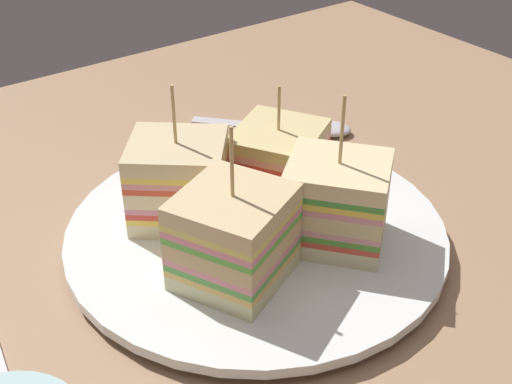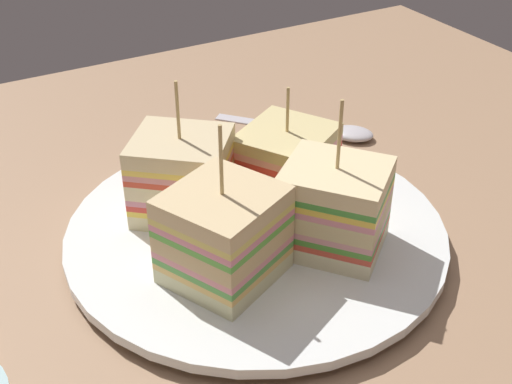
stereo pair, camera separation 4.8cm
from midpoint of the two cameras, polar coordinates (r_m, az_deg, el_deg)
ground_plane at (r=51.35cm, az=-2.70°, el=-5.04°), size 90.82×77.00×1.80cm
plate at (r=50.30cm, az=-2.75°, el=-3.48°), size 27.65×27.65×1.38cm
sandwich_wedge_0 at (r=53.11cm, az=-0.78°, el=2.68°), size 9.07×8.88×8.65cm
sandwich_wedge_1 at (r=49.92cm, az=-9.17°, el=0.84°), size 9.09×8.98×10.59cm
sandwich_wedge_2 at (r=43.78cm, az=-5.02°, el=-3.87°), size 8.88×8.68×11.07cm
sandwich_wedge_3 at (r=46.97cm, az=3.75°, el=-0.98°), size 8.89×9.01×11.17cm
chip_pile at (r=49.40cm, az=-3.56°, el=-1.92°), size 7.28×7.18×2.23cm
salad_garnish at (r=57.49cm, az=-7.27°, el=2.74°), size 5.00×5.64×1.54cm
spoon at (r=65.34cm, az=2.46°, el=5.31°), size 11.83×12.92×1.00cm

